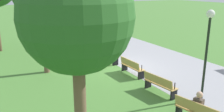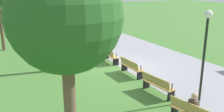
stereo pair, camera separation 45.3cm
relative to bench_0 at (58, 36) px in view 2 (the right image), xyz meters
name	(u,v)px [view 2 (the right image)]	position (x,y,z in m)	size (l,w,h in m)	color
ground_plane	(121,68)	(9.09, 1.44, -0.47)	(120.00, 120.00, 0.00)	#477A33
path_paving	(159,62)	(9.09, 4.20, -0.47)	(33.05, 5.50, 0.01)	#939399
bench_0	(58,36)	(0.00, 0.00, 0.00)	(1.73, 0.94, 0.89)	tan
bench_1	(74,40)	(2.55, 0.67, 0.00)	(1.73, 0.82, 0.89)	tan
bench_2	(91,47)	(5.15, 1.11, 0.00)	(1.71, 0.68, 0.89)	tan
bench_3	(110,55)	(7.77, 1.34, 0.00)	(1.69, 0.54, 0.89)	tan
bench_4	(131,67)	(10.41, 1.34, 0.00)	(1.69, 0.54, 0.89)	tan
bench_5	(157,85)	(13.03, 1.11, 0.00)	(1.71, 0.68, 0.89)	tan
person_seated	(195,107)	(15.57, 0.80, 0.17)	(0.41, 0.57, 1.20)	#4C4238
tree_1	(65,18)	(15.52, -3.53, 3.44)	(2.69, 2.69, 5.29)	brown
lamp_post	(206,39)	(14.32, 2.36, 2.18)	(0.32, 0.32, 3.77)	black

